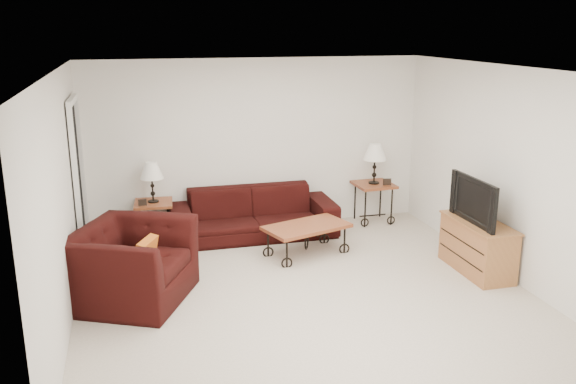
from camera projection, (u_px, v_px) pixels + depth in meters
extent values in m
plane|color=beige|center=(304.00, 292.00, 6.91)|extent=(5.00, 5.00, 0.00)
cube|color=silver|center=(257.00, 144.00, 8.91)|extent=(5.00, 0.02, 2.50)
cube|color=silver|center=(404.00, 275.00, 4.25)|extent=(5.00, 0.02, 2.50)
cube|color=silver|center=(61.00, 203.00, 5.97)|extent=(0.02, 5.00, 2.50)
cube|color=silver|center=(506.00, 173.00, 7.19)|extent=(0.02, 5.00, 2.50)
plane|color=white|center=(305.00, 70.00, 6.25)|extent=(5.00, 5.00, 0.00)
cube|color=black|center=(78.00, 184.00, 7.57)|extent=(0.08, 0.94, 2.04)
imported|color=black|center=(253.00, 213.00, 8.66)|extent=(2.34, 0.92, 0.68)
cube|color=#964C26|center=(155.00, 221.00, 8.51)|extent=(0.55, 0.55, 0.56)
cube|color=#964C26|center=(373.00, 203.00, 9.31)|extent=(0.59, 0.59, 0.61)
cube|color=black|center=(142.00, 202.00, 8.24)|extent=(0.11, 0.03, 0.09)
cube|color=black|center=(387.00, 182.00, 9.11)|extent=(0.12, 0.04, 0.10)
cube|color=#964C26|center=(307.00, 240.00, 7.99)|extent=(1.22, 0.91, 0.41)
imported|color=black|center=(132.00, 264.00, 6.63)|extent=(1.57, 1.64, 0.83)
cube|color=#D1591A|center=(145.00, 256.00, 6.59)|extent=(0.25, 0.38, 0.38)
cube|color=#B27B42|center=(477.00, 247.00, 7.42)|extent=(0.45, 1.07, 0.64)
imported|color=black|center=(480.00, 200.00, 7.25)|extent=(0.13, 0.96, 0.55)
ellipsoid|color=black|center=(324.00, 218.00, 8.79)|extent=(0.45, 0.39, 0.49)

